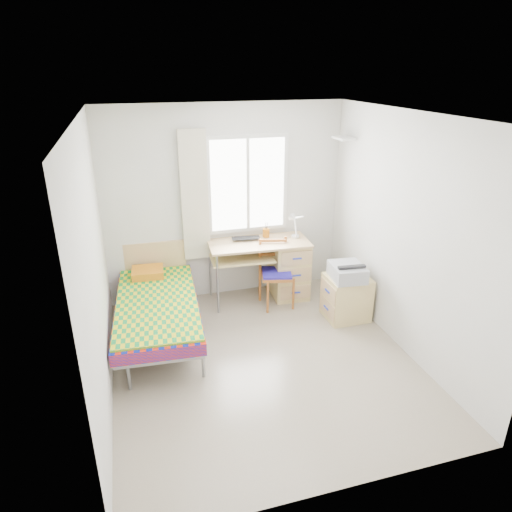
{
  "coord_description": "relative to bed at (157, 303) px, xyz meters",
  "views": [
    {
      "loc": [
        -1.24,
        -4.0,
        3.01
      ],
      "look_at": [
        0.07,
        0.55,
        1.02
      ],
      "focal_mm": 32.0,
      "sensor_mm": 36.0,
      "label": 1
    }
  ],
  "objects": [
    {
      "name": "window",
      "position": [
        1.35,
        0.86,
        1.13
      ],
      "size": [
        1.1,
        0.04,
        1.3
      ],
      "color": "white",
      "rests_on": "wall_back"
    },
    {
      "name": "desk",
      "position": [
        1.79,
        0.57,
        0.03
      ],
      "size": [
        1.37,
        0.69,
        0.83
      ],
      "rotation": [
        0.0,
        0.0,
        -0.06
      ],
      "color": "tan",
      "rests_on": "floor"
    },
    {
      "name": "ceiling",
      "position": [
        1.05,
        -0.87,
        2.18
      ],
      "size": [
        3.5,
        3.5,
        0.0
      ],
      "primitive_type": "plane",
      "rotation": [
        3.14,
        0.0,
        0.0
      ],
      "color": "white",
      "rests_on": "wall_back"
    },
    {
      "name": "floor",
      "position": [
        1.05,
        -0.87,
        -0.42
      ],
      "size": [
        3.5,
        3.5,
        0.0
      ],
      "primitive_type": "plane",
      "color": "#BCAD93",
      "rests_on": "ground"
    },
    {
      "name": "bed",
      "position": [
        0.0,
        0.0,
        0.0
      ],
      "size": [
        1.06,
        2.05,
        0.86
      ],
      "rotation": [
        0.0,
        0.0,
        -0.07
      ],
      "color": "gray",
      "rests_on": "floor"
    },
    {
      "name": "chair",
      "position": [
        1.6,
        0.36,
        0.1
      ],
      "size": [
        0.48,
        0.48,
        0.92
      ],
      "rotation": [
        0.0,
        0.0,
        -0.24
      ],
      "color": "#92511C",
      "rests_on": "floor"
    },
    {
      "name": "wall_right",
      "position": [
        2.65,
        -0.87,
        0.88
      ],
      "size": [
        0.0,
        3.5,
        3.5
      ],
      "primitive_type": "plane",
      "rotation": [
        1.57,
        0.0,
        -1.57
      ],
      "color": "silver",
      "rests_on": "ground"
    },
    {
      "name": "wall_back",
      "position": [
        1.05,
        0.88,
        0.88
      ],
      "size": [
        3.2,
        0.0,
        3.2
      ],
      "primitive_type": "plane",
      "rotation": [
        1.57,
        0.0,
        0.0
      ],
      "color": "silver",
      "rests_on": "ground"
    },
    {
      "name": "pen_cup",
      "position": [
        1.58,
        0.73,
        0.47
      ],
      "size": [
        0.1,
        0.1,
        0.12
      ],
      "primitive_type": "cylinder",
      "rotation": [
        0.0,
        0.0,
        0.1
      ],
      "color": "orange",
      "rests_on": "desk"
    },
    {
      "name": "printer",
      "position": [
        2.31,
        -0.29,
        0.25
      ],
      "size": [
        0.42,
        0.48,
        0.19
      ],
      "rotation": [
        0.0,
        0.0,
        -0.09
      ],
      "color": "#AFB1B7",
      "rests_on": "cabinet"
    },
    {
      "name": "cabinet",
      "position": [
        2.34,
        -0.25,
        -0.13
      ],
      "size": [
        0.53,
        0.47,
        0.57
      ],
      "rotation": [
        0.0,
        0.0,
        0.0
      ],
      "color": "#D0B96A",
      "rests_on": "floor"
    },
    {
      "name": "book",
      "position": [
        1.27,
        0.57,
        0.17
      ],
      "size": [
        0.27,
        0.3,
        0.02
      ],
      "primitive_type": "imported",
      "rotation": [
        0.0,
        0.0,
        0.45
      ],
      "color": "gray",
      "rests_on": "desk"
    },
    {
      "name": "wall_left",
      "position": [
        -0.55,
        -0.87,
        0.88
      ],
      "size": [
        0.0,
        3.5,
        3.5
      ],
      "primitive_type": "plane",
      "rotation": [
        1.57,
        0.0,
        1.57
      ],
      "color": "silver",
      "rests_on": "ground"
    },
    {
      "name": "laptop",
      "position": [
        1.27,
        0.65,
        0.43
      ],
      "size": [
        0.41,
        0.29,
        0.03
      ],
      "primitive_type": "imported",
      "rotation": [
        0.0,
        0.0,
        -0.13
      ],
      "color": "black",
      "rests_on": "desk"
    },
    {
      "name": "floating_shelf",
      "position": [
        2.54,
        0.53,
        1.73
      ],
      "size": [
        0.2,
        0.32,
        0.03
      ],
      "primitive_type": "cube",
      "color": "white",
      "rests_on": "wall_right"
    },
    {
      "name": "curtain",
      "position": [
        0.63,
        0.81,
        1.03
      ],
      "size": [
        0.35,
        0.05,
        1.7
      ],
      "primitive_type": "cube",
      "color": "beige",
      "rests_on": "wall_back"
    },
    {
      "name": "task_lamp",
      "position": [
        1.89,
        0.49,
        0.67
      ],
      "size": [
        0.22,
        0.32,
        0.41
      ],
      "rotation": [
        0.0,
        0.0,
        -0.32
      ],
      "color": "white",
      "rests_on": "desk"
    }
  ]
}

